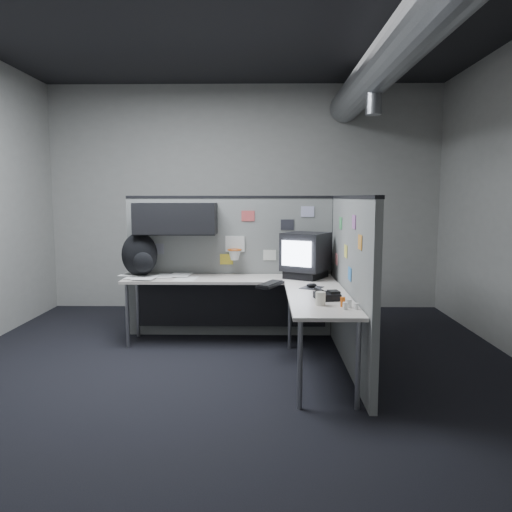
{
  "coord_description": "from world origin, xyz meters",
  "views": [
    {
      "loc": [
        0.29,
        -4.44,
        1.62
      ],
      "look_at": [
        0.21,
        0.35,
        1.05
      ],
      "focal_mm": 35.0,
      "sensor_mm": 36.0,
      "label": 1
    }
  ],
  "objects_px": {
    "monitor": "(306,255)",
    "keyboard": "(270,284)",
    "desk": "(251,293)",
    "backpack": "(140,255)",
    "phone": "(327,295)"
  },
  "relations": [
    {
      "from": "monitor",
      "to": "keyboard",
      "type": "distance_m",
      "value": 0.7
    },
    {
      "from": "backpack",
      "to": "desk",
      "type": "bearing_deg",
      "value": -22.72
    },
    {
      "from": "desk",
      "to": "keyboard",
      "type": "bearing_deg",
      "value": -47.9
    },
    {
      "from": "monitor",
      "to": "phone",
      "type": "xyz_separation_m",
      "value": [
        0.09,
        -1.17,
        -0.22
      ]
    },
    {
      "from": "keyboard",
      "to": "desk",
      "type": "bearing_deg",
      "value": 111.92
    },
    {
      "from": "monitor",
      "to": "desk",
      "type": "bearing_deg",
      "value": -168.09
    },
    {
      "from": "keyboard",
      "to": "backpack",
      "type": "distance_m",
      "value": 1.57
    },
    {
      "from": "phone",
      "to": "backpack",
      "type": "relative_size",
      "value": 0.5
    },
    {
      "from": "keyboard",
      "to": "phone",
      "type": "bearing_deg",
      "value": -73.51
    },
    {
      "from": "monitor",
      "to": "keyboard",
      "type": "relative_size",
      "value": 1.4
    },
    {
      "from": "monitor",
      "to": "backpack",
      "type": "relative_size",
      "value": 1.22
    },
    {
      "from": "phone",
      "to": "monitor",
      "type": "bearing_deg",
      "value": 93.07
    },
    {
      "from": "desk",
      "to": "backpack",
      "type": "height_order",
      "value": "backpack"
    },
    {
      "from": "monitor",
      "to": "phone",
      "type": "distance_m",
      "value": 1.19
    },
    {
      "from": "monitor",
      "to": "keyboard",
      "type": "height_order",
      "value": "monitor"
    }
  ]
}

